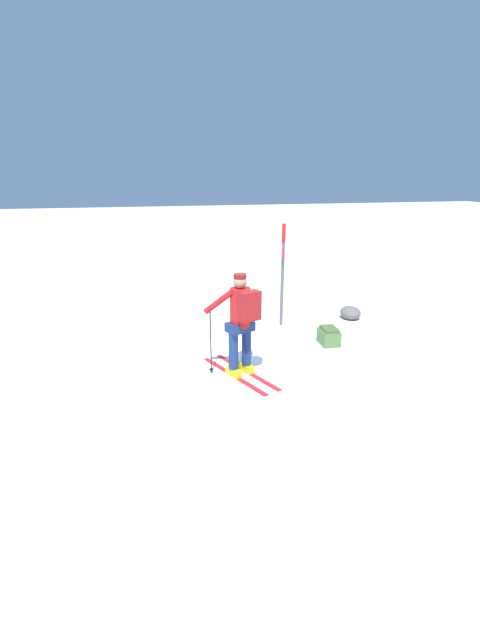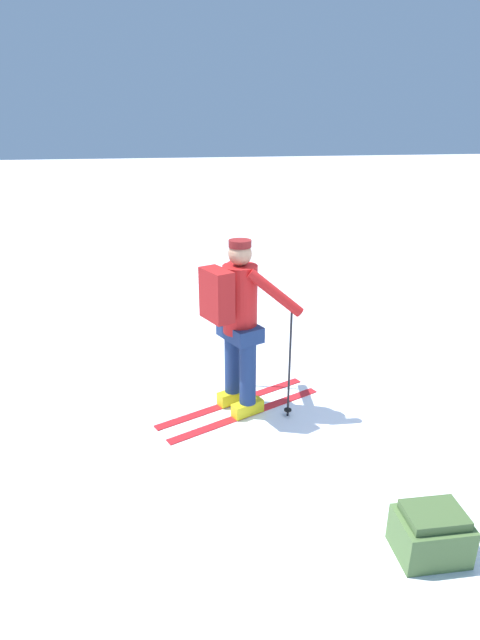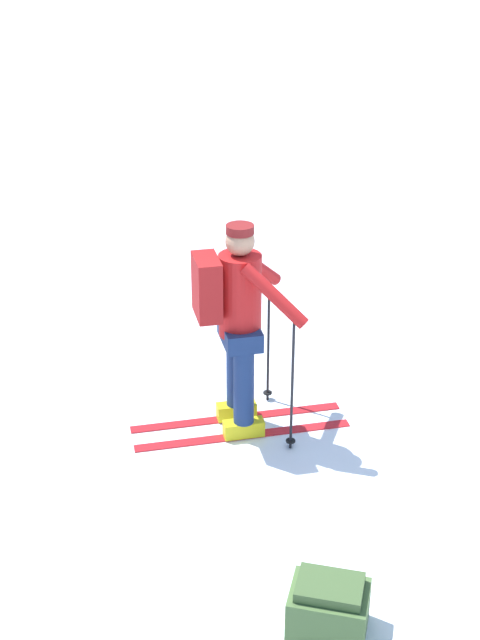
{
  "view_description": "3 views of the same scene",
  "coord_description": "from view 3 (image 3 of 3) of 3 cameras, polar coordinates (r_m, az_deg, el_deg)",
  "views": [
    {
      "loc": [
        -6.7,
        2.34,
        2.98
      ],
      "look_at": [
        -0.75,
        0.73,
        0.9
      ],
      "focal_mm": 24.0,
      "sensor_mm": 36.0,
      "label": 1
    },
    {
      "loc": [
        -1.61,
        -3.28,
        2.51
      ],
      "look_at": [
        -0.75,
        0.73,
        0.9
      ],
      "focal_mm": 28.0,
      "sensor_mm": 36.0,
      "label": 2
    },
    {
      "loc": [
        0.14,
        -4.87,
        3.71
      ],
      "look_at": [
        -0.75,
        0.73,
        0.9
      ],
      "focal_mm": 50.0,
      "sensor_mm": 36.0,
      "label": 3
    }
  ],
  "objects": [
    {
      "name": "skier",
      "position": [
        6.32,
        -0.2,
        0.1
      ],
      "size": [
        1.64,
        1.0,
        1.62
      ],
      "color": "red",
      "rests_on": "ground_plane"
    },
    {
      "name": "ground_plane",
      "position": [
        6.12,
        5.96,
        -11.13
      ],
      "size": [
        80.0,
        80.0,
        0.0
      ],
      "primitive_type": "plane",
      "color": "white"
    },
    {
      "name": "dropped_backpack",
      "position": [
        5.11,
        5.69,
        -17.85
      ],
      "size": [
        0.45,
        0.35,
        0.33
      ],
      "color": "#4C6B38",
      "rests_on": "ground_plane"
    }
  ]
}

